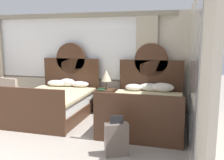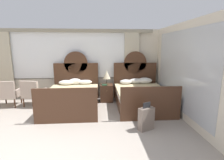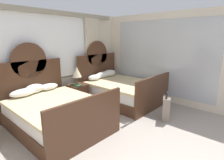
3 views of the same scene
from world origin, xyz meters
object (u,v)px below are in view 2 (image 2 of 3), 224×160
at_px(nightstand_between_beds, 106,93).
at_px(book_on_nightstand, 104,85).
at_px(table_lamp_on_nightstand, 107,75).
at_px(armchair_by_window_left, 33,93).
at_px(suitcase_on_floor, 146,119).
at_px(bed_near_window, 73,97).
at_px(bed_near_mirror, 141,96).
at_px(armchair_by_window_centre, 8,93).

distance_m(nightstand_between_beds, book_on_nightstand, 0.36).
height_order(table_lamp_on_nightstand, armchair_by_window_left, table_lamp_on_nightstand).
bearing_deg(suitcase_on_floor, table_lamp_on_nightstand, 110.26).
bearing_deg(nightstand_between_beds, book_on_nightstand, -128.15).
relative_size(nightstand_between_beds, suitcase_on_floor, 0.91).
distance_m(bed_near_window, armchair_by_window_left, 1.42).
bearing_deg(bed_near_mirror, book_on_nightstand, 155.11).
bearing_deg(armchair_by_window_left, suitcase_on_floor, -29.78).
xyz_separation_m(table_lamp_on_nightstand, book_on_nightstand, (-0.09, -0.11, -0.35)).
relative_size(nightstand_between_beds, book_on_nightstand, 2.47).
bearing_deg(nightstand_between_beds, armchair_by_window_centre, -173.53).
bearing_deg(nightstand_between_beds, bed_near_mirror, -29.96).
distance_m(bed_near_window, nightstand_between_beds, 1.33).
distance_m(book_on_nightstand, armchair_by_window_left, 2.48).
relative_size(bed_near_window, book_on_nightstand, 8.63).
bearing_deg(table_lamp_on_nightstand, book_on_nightstand, -128.87).
relative_size(bed_near_window, table_lamp_on_nightstand, 4.31).
xyz_separation_m(armchair_by_window_left, armchair_by_window_centre, (-0.83, -0.00, 0.00)).
bearing_deg(suitcase_on_floor, nightstand_between_beds, 110.78).
bearing_deg(bed_near_mirror, armchair_by_window_centre, 176.44).
distance_m(bed_near_mirror, armchair_by_window_left, 3.69).
xyz_separation_m(bed_near_window, armchair_by_window_left, (-1.38, 0.29, 0.11)).
bearing_deg(bed_near_mirror, table_lamp_on_nightstand, 148.96).
relative_size(bed_near_mirror, book_on_nightstand, 8.63).
height_order(bed_near_mirror, armchair_by_window_centre, bed_near_mirror).
bearing_deg(armchair_by_window_left, armchair_by_window_centre, -179.83).
relative_size(armchair_by_window_left, armchair_by_window_centre, 1.00).
bearing_deg(nightstand_between_beds, table_lamp_on_nightstand, 47.77).
distance_m(bed_near_mirror, suitcase_on_floor, 1.70).
distance_m(book_on_nightstand, suitcase_on_floor, 2.47).
height_order(bed_near_window, nightstand_between_beds, bed_near_window).
height_order(bed_near_mirror, armchair_by_window_left, bed_near_mirror).
bearing_deg(book_on_nightstand, suitcase_on_floor, -66.79).
relative_size(table_lamp_on_nightstand, armchair_by_window_centre, 0.57).
height_order(table_lamp_on_nightstand, armchair_by_window_centre, table_lamp_on_nightstand).
relative_size(bed_near_mirror, nightstand_between_beds, 3.50).
height_order(nightstand_between_beds, suitcase_on_floor, suitcase_on_floor).
height_order(bed_near_window, armchair_by_window_centre, bed_near_window).
bearing_deg(armchair_by_window_left, bed_near_window, -11.64).
distance_m(book_on_nightstand, armchair_by_window_centre, 3.30).
bearing_deg(bed_near_window, bed_near_mirror, 0.05).
relative_size(bed_near_mirror, armchair_by_window_left, 2.44).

